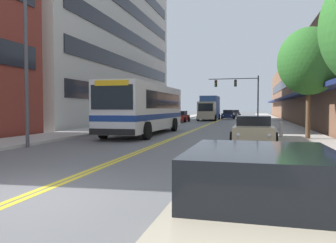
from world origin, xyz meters
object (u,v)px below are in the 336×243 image
object	(u,v)px
box_truck	(209,108)
traffic_signal_mast	(240,89)
car_beige_parked_right_mid	(253,130)
car_navy_moving_lead	(228,115)
car_silver_parked_left_near	(160,119)
car_champagne_parked_right_foreground	(260,211)
street_lamp_left_near	(32,28)
car_red_parked_left_far	(179,117)
street_tree_right_mid	(309,62)
fire_hydrant	(281,129)
city_bus	(146,107)
car_charcoal_moving_second	(235,114)

from	to	relation	value
box_truck	traffic_signal_mast	bearing A→B (deg)	-6.99
car_beige_parked_right_mid	car_navy_moving_lead	bearing A→B (deg)	95.77
car_silver_parked_left_near	box_truck	xyz separation A→B (m)	(3.00, 14.84, 1.08)
car_champagne_parked_right_foreground	street_lamp_left_near	xyz separation A→B (m)	(-9.39, 8.68, 4.64)
box_truck	street_lamp_left_near	size ratio (longest dim) A/B	0.84
car_red_parked_left_far	street_tree_right_mid	size ratio (longest dim) A/B	0.73
car_navy_moving_lead	street_tree_right_mid	xyz separation A→B (m)	(6.38, -33.45, 3.53)
street_tree_right_mid	fire_hydrant	size ratio (longest dim) A/B	6.63
city_bus	car_charcoal_moving_second	distance (m)	40.63
car_beige_parked_right_mid	street_lamp_left_near	size ratio (longest dim) A/B	0.50
car_beige_parked_right_mid	car_navy_moving_lead	world-z (taller)	car_navy_moving_lead
car_red_parked_left_far	car_charcoal_moving_second	distance (m)	22.61
fire_hydrant	car_red_parked_left_far	bearing A→B (deg)	116.86
car_navy_moving_lead	car_silver_parked_left_near	bearing A→B (deg)	-103.95
street_lamp_left_near	fire_hydrant	bearing A→B (deg)	31.52
car_charcoal_moving_second	traffic_signal_mast	world-z (taller)	traffic_signal_mast
car_beige_parked_right_mid	car_charcoal_moving_second	world-z (taller)	car_beige_parked_right_mid
car_navy_moving_lead	street_tree_right_mid	bearing A→B (deg)	-79.19
car_champagne_parked_right_foreground	car_navy_moving_lead	size ratio (longest dim) A/B	1.01
car_beige_parked_right_mid	car_charcoal_moving_second	size ratio (longest dim) A/B	0.98
car_red_parked_left_far	car_champagne_parked_right_foreground	xyz separation A→B (m)	(8.71, -35.55, -0.03)
street_tree_right_mid	city_bus	bearing A→B (deg)	166.93
car_silver_parked_left_near	car_beige_parked_right_mid	size ratio (longest dim) A/B	1.08
car_charcoal_moving_second	fire_hydrant	bearing A→B (deg)	-83.84
city_bus	car_silver_parked_left_near	size ratio (longest dim) A/B	2.27
box_truck	car_beige_parked_right_mid	bearing A→B (deg)	-78.79
car_beige_parked_right_mid	fire_hydrant	world-z (taller)	car_beige_parked_right_mid
car_silver_parked_left_near	traffic_signal_mast	distance (m)	16.46
city_bus	car_champagne_parked_right_foreground	world-z (taller)	city_bus
car_champagne_parked_right_foreground	street_tree_right_mid	xyz separation A→B (m)	(2.81, 14.74, 3.59)
street_tree_right_mid	fire_hydrant	bearing A→B (deg)	154.03
car_charcoal_moving_second	street_tree_right_mid	world-z (taller)	street_tree_right_mid
car_champagne_parked_right_foreground	car_charcoal_moving_second	size ratio (longest dim) A/B	1.05
car_navy_moving_lead	box_truck	bearing A→B (deg)	-109.83
city_bus	car_charcoal_moving_second	xyz separation A→B (m)	(3.93, 40.43, -1.18)
car_champagne_parked_right_foreground	street_lamp_left_near	size ratio (longest dim) A/B	0.53
car_navy_moving_lead	street_tree_right_mid	size ratio (longest dim) A/B	0.80
car_champagne_parked_right_foreground	car_navy_moving_lead	bearing A→B (deg)	94.25
car_champagne_parked_right_foreground	traffic_signal_mast	distance (m)	41.71
traffic_signal_mast	street_tree_right_mid	bearing A→B (deg)	-80.67
car_red_parked_left_far	fire_hydrant	bearing A→B (deg)	-63.14
car_charcoal_moving_second	fire_hydrant	world-z (taller)	car_charcoal_moving_second
car_silver_parked_left_near	traffic_signal_mast	world-z (taller)	traffic_signal_mast
traffic_signal_mast	car_silver_parked_left_near	bearing A→B (deg)	-116.69
city_bus	car_charcoal_moving_second	bearing A→B (deg)	84.45
box_truck	fire_hydrant	distance (m)	27.66
car_champagne_parked_right_foreground	traffic_signal_mast	bearing A→B (deg)	92.20
car_red_parked_left_far	car_charcoal_moving_second	bearing A→B (deg)	75.44
city_bus	traffic_signal_mast	distance (m)	25.21
city_bus	car_navy_moving_lead	bearing A→B (deg)	83.81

